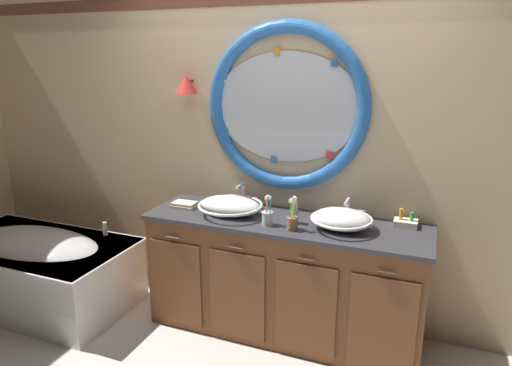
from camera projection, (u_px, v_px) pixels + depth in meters
name	position (u px, v px, depth m)	size (l,w,h in m)	color
ground_plane	(251.00, 347.00, 3.14)	(14.00, 14.00, 0.00)	silver
back_wall_assembly	(282.00, 143.00, 3.30)	(6.40, 0.26, 2.60)	#D6B78E
vanity_counter	(283.00, 277.00, 3.22)	(1.95, 0.59, 0.86)	brown
bathtub	(37.00, 266.00, 3.64)	(1.55, 0.84, 0.63)	white
sink_basin_left	(230.00, 205.00, 3.20)	(0.46, 0.46, 0.13)	white
sink_basin_right	(341.00, 219.00, 2.92)	(0.40, 0.40, 0.14)	white
faucet_set_left	(243.00, 196.00, 3.40)	(0.22, 0.14, 0.18)	silver
faucet_set_right	(348.00, 210.00, 3.12)	(0.24, 0.15, 0.15)	silver
toothbrush_holder_left	(267.00, 217.00, 3.00)	(0.08, 0.08, 0.20)	silver
toothbrush_holder_right	(292.00, 221.00, 2.92)	(0.08, 0.08, 0.22)	#996647
soap_dispenser	(294.00, 214.00, 3.03)	(0.05, 0.06, 0.15)	pink
folded_hand_towel	(184.00, 205.00, 3.37)	(0.19, 0.13, 0.04)	beige
toiletry_basket	(406.00, 222.00, 2.99)	(0.15, 0.11, 0.12)	beige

